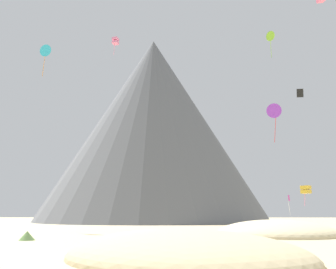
{
  "coord_description": "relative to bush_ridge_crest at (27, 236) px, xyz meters",
  "views": [
    {
      "loc": [
        4.03,
        -31.79,
        3.26
      ],
      "look_at": [
        1.42,
        45.54,
        17.62
      ],
      "focal_mm": 44.39,
      "sensor_mm": 36.0,
      "label": 1
    }
  ],
  "objects": [
    {
      "name": "ground_plane",
      "position": [
        13.74,
        -16.38,
        -0.53
      ],
      "size": [
        400.0,
        400.0,
        0.0
      ],
      "primitive_type": "plane",
      "color": "#C6B284"
    },
    {
      "name": "dune_foreground_left",
      "position": [
        30.75,
        11.26,
        -0.53
      ],
      "size": [
        18.54,
        20.99,
        4.29
      ],
      "primitive_type": "ellipsoid",
      "rotation": [
        0.0,
        0.0,
        0.09
      ],
      "color": "beige",
      "rests_on": "ground_plane"
    },
    {
      "name": "dune_foreground_right",
      "position": [
        17.85,
        -18.45,
        -0.53
      ],
      "size": [
        23.92,
        25.42,
        4.09
      ],
      "primitive_type": "ellipsoid",
      "rotation": [
        0.0,
        0.0,
        2.11
      ],
      "color": "#C6B284",
      "rests_on": "ground_plane"
    },
    {
      "name": "bush_ridge_crest",
      "position": [
        0.0,
        0.0,
        0.0
      ],
      "size": [
        2.31,
        2.31,
        1.05
      ],
      "primitive_type": "cone",
      "rotation": [
        0.0,
        0.0,
        2.88
      ],
      "color": "#668C4C",
      "rests_on": "ground_plane"
    },
    {
      "name": "bush_near_right",
      "position": [
        11.35,
        2.11,
        -0.12
      ],
      "size": [
        1.17,
        1.17,
        0.81
      ],
      "primitive_type": "cone",
      "rotation": [
        0.0,
        0.0,
        3.16
      ],
      "color": "#477238",
      "rests_on": "ground_plane"
    },
    {
      "name": "bush_low_patch",
      "position": [
        11.79,
        -19.46,
        -0.03
      ],
      "size": [
        3.09,
        3.09,
        1.0
      ],
      "primitive_type": "cone",
      "rotation": [
        0.0,
        0.0,
        3.9
      ],
      "color": "#568442",
      "rests_on": "ground_plane"
    },
    {
      "name": "rock_massif",
      "position": [
        5.87,
        88.62,
        27.01
      ],
      "size": [
        103.95,
        103.95,
        62.09
      ],
      "color": "slate",
      "rests_on": "ground_plane"
    },
    {
      "name": "kite_pink_high",
      "position": [
        3.64,
        35.29,
        38.73
      ],
      "size": [
        1.57,
        1.62,
        3.88
      ],
      "rotation": [
        0.0,
        0.0,
        2.76
      ],
      "color": "pink"
    },
    {
      "name": "kite_violet_mid",
      "position": [
        33.69,
        21.92,
        19.74
      ],
      "size": [
        2.58,
        0.93,
        6.82
      ],
      "rotation": [
        0.0,
        0.0,
        2.93
      ],
      "color": "purple"
    },
    {
      "name": "kite_lime_high",
      "position": [
        37.08,
        36.56,
        39.88
      ],
      "size": [
        1.89,
        1.95,
        6.01
      ],
      "rotation": [
        0.0,
        0.0,
        2.33
      ],
      "color": "#8CD133"
    },
    {
      "name": "kite_black_mid",
      "position": [
        34.09,
        7.53,
        18.77
      ],
      "size": [
        0.92,
        0.35,
        1.17
      ],
      "rotation": [
        0.0,
        0.0,
        2.24
      ],
      "color": "black"
    },
    {
      "name": "kite_gold_low",
      "position": [
        37.65,
        19.63,
        6.18
      ],
      "size": [
        1.85,
        1.85,
        3.19
      ],
      "rotation": [
        0.0,
        0.0,
        0.81
      ],
      "color": "gold"
    },
    {
      "name": "kite_magenta_low",
      "position": [
        40.43,
        41.69,
        5.05
      ],
      "size": [
        0.6,
        0.79,
        4.33
      ],
      "rotation": [
        0.0,
        0.0,
        3.41
      ],
      "color": "#D1339E"
    },
    {
      "name": "kite_cyan_high",
      "position": [
        -10.47,
        32.66,
        35.63
      ],
      "size": [
        2.62,
        0.83,
        6.9
      ],
      "rotation": [
        0.0,
        0.0,
        2.95
      ],
      "color": "#33BCDB"
    }
  ]
}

